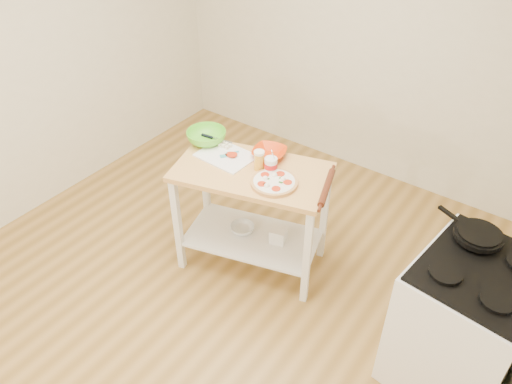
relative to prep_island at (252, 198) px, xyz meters
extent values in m
cube|color=#A77E3D|center=(-0.04, -0.49, -0.66)|extent=(4.00, 4.50, 0.02)
cube|color=beige|center=(-0.04, 1.77, 0.70)|extent=(4.00, 0.02, 2.70)
cube|color=beige|center=(-2.05, -0.49, 0.70)|extent=(0.02, 4.50, 2.70)
cube|color=#DDA65A|center=(0.00, 0.00, 0.23)|extent=(1.23, 0.88, 0.04)
cube|color=white|center=(0.00, 0.00, -0.40)|extent=(1.13, 0.80, 0.02)
cube|color=white|center=(-0.42, -0.38, -0.22)|extent=(0.06, 0.06, 0.86)
cube|color=white|center=(-0.56, 0.11, -0.22)|extent=(0.06, 0.06, 0.86)
cube|color=white|center=(0.56, -0.11, -0.22)|extent=(0.06, 0.06, 0.86)
cube|color=white|center=(0.42, 0.38, -0.22)|extent=(0.06, 0.06, 0.86)
cube|color=white|center=(1.63, -0.07, -0.19)|extent=(0.74, 0.84, 0.92)
cube|color=black|center=(1.63, -0.07, 0.28)|extent=(0.69, 0.79, 0.02)
cylinder|color=black|center=(1.52, 0.15, 0.33)|extent=(0.28, 0.28, 0.03)
cube|color=black|center=(1.33, 0.24, 0.33)|extent=(0.17, 0.09, 0.02)
cylinder|color=tan|center=(0.22, -0.05, 0.26)|extent=(0.32, 0.32, 0.02)
cylinder|color=tan|center=(0.22, -0.05, 0.27)|extent=(0.32, 0.32, 0.01)
cylinder|color=white|center=(0.22, -0.05, 0.28)|extent=(0.29, 0.29, 0.01)
cylinder|color=red|center=(0.31, -0.01, 0.28)|extent=(0.06, 0.06, 0.01)
cylinder|color=red|center=(0.21, 0.05, 0.28)|extent=(0.06, 0.06, 0.01)
cylinder|color=red|center=(0.13, -0.03, 0.28)|extent=(0.06, 0.06, 0.01)
cylinder|color=red|center=(0.18, -0.13, 0.28)|extent=(0.06, 0.06, 0.01)
cylinder|color=red|center=(0.29, -0.11, 0.28)|extent=(0.06, 0.06, 0.01)
sphere|color=white|center=(0.26, 0.00, 0.28)|extent=(0.04, 0.04, 0.04)
sphere|color=white|center=(0.19, 0.01, 0.28)|extent=(0.04, 0.04, 0.04)
sphere|color=white|center=(0.16, -0.06, 0.28)|extent=(0.04, 0.04, 0.04)
sphere|color=white|center=(0.22, -0.12, 0.28)|extent=(0.04, 0.04, 0.04)
plane|color=#1D4D10|center=(0.27, -0.04, 0.29)|extent=(0.03, 0.03, 0.00)
plane|color=#1D4D10|center=(0.24, 0.01, 0.29)|extent=(0.04, 0.04, 0.00)
plane|color=#1D4D10|center=(0.19, 0.00, 0.29)|extent=(0.04, 0.04, 0.00)
plane|color=#1D4D10|center=(0.17, -0.05, 0.29)|extent=(0.03, 0.03, 0.00)
plane|color=#1D4D10|center=(0.20, -0.12, 0.29)|extent=(0.04, 0.04, 0.00)
cube|color=white|center=(-0.26, 0.03, 0.26)|extent=(0.41, 0.32, 0.01)
cube|color=#F4EACC|center=(-0.37, 0.10, 0.28)|extent=(0.03, 0.03, 0.02)
cube|color=#F4EACC|center=(-0.34, 0.10, 0.28)|extent=(0.03, 0.03, 0.02)
cube|color=#F4EACC|center=(-0.30, 0.10, 0.28)|extent=(0.03, 0.03, 0.02)
cube|color=#F4EACC|center=(-0.37, 0.14, 0.28)|extent=(0.03, 0.03, 0.02)
cube|color=#F4EACC|center=(-0.34, 0.14, 0.28)|extent=(0.03, 0.03, 0.02)
cube|color=#F4EACC|center=(-0.30, 0.14, 0.28)|extent=(0.03, 0.03, 0.02)
cylinder|color=red|center=(-0.24, 0.05, 0.27)|extent=(0.07, 0.07, 0.01)
cylinder|color=red|center=(-0.22, 0.05, 0.28)|extent=(0.07, 0.07, 0.01)
cylinder|color=red|center=(-0.21, 0.05, 0.28)|extent=(0.07, 0.07, 0.01)
cube|color=teal|center=(-0.26, 0.01, 0.27)|extent=(0.06, 0.07, 0.01)
cylinder|color=teal|center=(-0.24, 0.08, 0.27)|extent=(0.07, 0.09, 0.01)
cube|color=silver|center=(-0.41, 0.17, 0.27)|extent=(0.18, 0.04, 0.00)
cube|color=black|center=(-0.54, 0.15, 0.27)|extent=(0.10, 0.03, 0.01)
imported|color=red|center=(0.00, 0.22, 0.28)|extent=(0.29, 0.29, 0.06)
imported|color=#5BC829|center=(-0.50, 0.10, 0.30)|extent=(0.34, 0.34, 0.09)
cylinder|color=gold|center=(0.04, 0.04, 0.32)|extent=(0.07, 0.07, 0.13)
cylinder|color=white|center=(0.04, 0.04, 0.40)|extent=(0.08, 0.08, 0.02)
cylinder|color=white|center=(0.12, 0.06, 0.31)|extent=(0.09, 0.09, 0.11)
cylinder|color=red|center=(0.12, 0.06, 0.31)|extent=(0.09, 0.09, 0.04)
cylinder|color=silver|center=(0.14, 0.06, 0.40)|extent=(0.01, 0.06, 0.11)
cylinder|color=#552413|center=(0.55, 0.10, 0.28)|extent=(0.17, 0.40, 0.05)
imported|color=silver|center=(-0.10, 0.00, -0.36)|extent=(0.20, 0.20, 0.06)
cube|color=white|center=(0.19, 0.08, -0.33)|extent=(0.15, 0.15, 0.12)
camera|label=1|loc=(1.73, -2.34, 2.29)|focal=35.00mm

